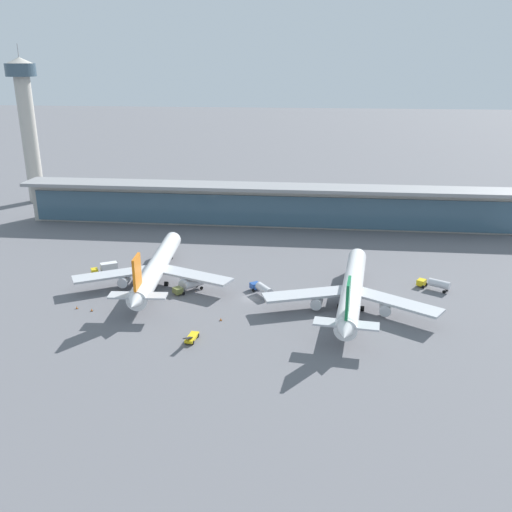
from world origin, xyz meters
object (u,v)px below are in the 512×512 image
(airliner_centre_stand, at_px, (352,290))
(service_truck_by_tail_yellow, at_px, (435,284))
(safety_cone_alpha, at_px, (77,307))
(service_truck_under_wing_olive, at_px, (190,285))
(safety_cone_charlie, at_px, (221,319))
(service_truck_on_taxiway_blue, at_px, (262,288))
(safety_cone_bravo, at_px, (92,310))
(airliner_left_stand, at_px, (156,268))
(service_truck_mid_apron_yellow, at_px, (192,338))
(control_tower, at_px, (27,119))
(service_truck_near_nose_yellow, at_px, (106,268))

(airliner_centre_stand, relative_size, service_truck_by_tail_yellow, 6.57)
(service_truck_by_tail_yellow, relative_size, safety_cone_alpha, 12.20)
(service_truck_under_wing_olive, distance_m, safety_cone_charlie, 19.93)
(service_truck_on_taxiway_blue, xyz_separation_m, safety_cone_bravo, (-40.35, -14.60, -1.39))
(airliner_left_stand, distance_m, service_truck_mid_apron_yellow, 35.55)
(airliner_centre_stand, distance_m, control_tower, 163.93)
(airliner_centre_stand, xyz_separation_m, service_truck_on_taxiway_blue, (-22.69, 5.57, -3.00))
(airliner_centre_stand, height_order, control_tower, control_tower)
(service_truck_by_tail_yellow, relative_size, service_truck_on_taxiway_blue, 1.03)
(service_truck_on_taxiway_blue, bearing_deg, service_truck_near_nose_yellow, 167.28)
(service_truck_mid_apron_yellow, xyz_separation_m, control_tower, (-93.59, 117.75, 34.14))
(service_truck_near_nose_yellow, distance_m, service_truck_on_taxiway_blue, 46.97)
(service_truck_near_nose_yellow, relative_size, service_truck_on_taxiway_blue, 0.90)
(service_truck_under_wing_olive, relative_size, control_tower, 0.12)
(safety_cone_charlie, bearing_deg, airliner_centre_stand, 19.30)
(airliner_centre_stand, relative_size, service_truck_mid_apron_yellow, 8.11)
(airliner_left_stand, distance_m, service_truck_on_taxiway_blue, 29.71)
(service_truck_mid_apron_yellow, relative_size, safety_cone_charlie, 9.88)
(service_truck_near_nose_yellow, relative_size, safety_cone_alpha, 10.66)
(service_truck_near_nose_yellow, height_order, service_truck_mid_apron_yellow, service_truck_near_nose_yellow)
(airliner_left_stand, bearing_deg, service_truck_mid_apron_yellow, -62.35)
(service_truck_mid_apron_yellow, distance_m, safety_cone_alpha, 34.41)
(service_truck_on_taxiway_blue, bearing_deg, service_truck_mid_apron_yellow, -115.46)
(service_truck_on_taxiway_blue, xyz_separation_m, control_tower, (-106.42, 90.81, 33.24))
(service_truck_under_wing_olive, distance_m, safety_cone_bravo, 25.82)
(service_truck_on_taxiway_blue, height_order, control_tower, control_tower)
(safety_cone_bravo, height_order, safety_cone_charlie, same)
(service_truck_under_wing_olive, xyz_separation_m, safety_cone_charlie, (11.04, -16.54, -1.39))
(airliner_left_stand, relative_size, safety_cone_bravo, 80.17)
(service_truck_under_wing_olive, xyz_separation_m, safety_cone_alpha, (-25.34, -13.78, -1.39))
(safety_cone_charlie, bearing_deg, service_truck_by_tail_yellow, 24.61)
(service_truck_by_tail_yellow, relative_size, safety_cone_bravo, 12.20)
(service_truck_mid_apron_yellow, distance_m, service_truck_by_tail_yellow, 68.06)
(safety_cone_alpha, bearing_deg, service_truck_near_nose_yellow, 93.04)
(service_truck_mid_apron_yellow, distance_m, service_truck_on_taxiway_blue, 29.86)
(control_tower, bearing_deg, safety_cone_bravo, -57.92)
(service_truck_near_nose_yellow, height_order, service_truck_by_tail_yellow, service_truck_near_nose_yellow)
(service_truck_under_wing_olive, height_order, safety_cone_charlie, service_truck_under_wing_olive)
(service_truck_near_nose_yellow, relative_size, safety_cone_bravo, 10.66)
(airliner_left_stand, relative_size, service_truck_near_nose_yellow, 7.52)
(service_truck_near_nose_yellow, distance_m, safety_cone_alpha, 24.03)
(control_tower, distance_m, safety_cone_alpha, 126.22)
(control_tower, height_order, safety_cone_bravo, control_tower)
(service_truck_on_taxiway_blue, xyz_separation_m, safety_cone_charlie, (-8.17, -16.38, -1.39))
(airliner_left_stand, relative_size, safety_cone_charlie, 80.17)
(service_truck_under_wing_olive, height_order, service_truck_on_taxiway_blue, same)
(service_truck_near_nose_yellow, bearing_deg, airliner_left_stand, -19.84)
(airliner_left_stand, relative_size, service_truck_on_taxiway_blue, 6.76)
(service_truck_near_nose_yellow, bearing_deg, service_truck_on_taxiway_blue, -12.72)
(service_truck_near_nose_yellow, relative_size, safety_cone_charlie, 10.66)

